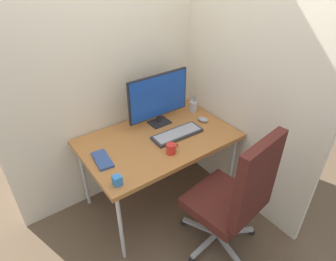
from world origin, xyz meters
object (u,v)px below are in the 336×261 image
object	(u,v)px
pen_holder	(193,106)
coffee_mug	(171,149)
keyboard	(177,134)
office_chair	(236,196)
mouse	(203,119)
notebook	(102,160)
desk_clamp_accessory	(117,180)
monitor	(158,97)

from	to	relation	value
pen_holder	coffee_mug	bearing A→B (deg)	-144.31
keyboard	pen_holder	world-z (taller)	pen_holder
office_chair	mouse	world-z (taller)	office_chair
notebook	desk_clamp_accessory	xyz separation A→B (m)	(-0.03, -0.30, 0.03)
keyboard	coffee_mug	size ratio (longest dim) A/B	4.15
monitor	notebook	xyz separation A→B (m)	(-0.67, -0.21, -0.25)
keyboard	office_chair	bearing A→B (deg)	-90.48
pen_holder	coffee_mug	size ratio (longest dim) A/B	1.68
mouse	office_chair	bearing A→B (deg)	-132.38
office_chair	coffee_mug	xyz separation A→B (m)	(-0.19, 0.55, 0.18)
mouse	pen_holder	bearing A→B (deg)	57.99
pen_holder	coffee_mug	world-z (taller)	pen_holder
coffee_mug	desk_clamp_accessory	world-z (taller)	coffee_mug
office_chair	mouse	distance (m)	0.85
office_chair	coffee_mug	distance (m)	0.61
keyboard	desk_clamp_accessory	distance (m)	0.74
monitor	notebook	size ratio (longest dim) A/B	2.54
office_chair	coffee_mug	size ratio (longest dim) A/B	10.39
keyboard	desk_clamp_accessory	xyz separation A→B (m)	(-0.71, -0.24, 0.02)
keyboard	pen_holder	bearing A→B (deg)	32.50
coffee_mug	desk_clamp_accessory	size ratio (longest dim) A/B	1.51
office_chair	desk_clamp_accessory	bearing A→B (deg)	145.54
monitor	desk_clamp_accessory	bearing A→B (deg)	-143.95
office_chair	mouse	size ratio (longest dim) A/B	10.98
pen_holder	notebook	distance (m)	1.08
coffee_mug	desk_clamp_accessory	distance (m)	0.52
mouse	pen_holder	world-z (taller)	pen_holder
mouse	desk_clamp_accessory	size ratio (longest dim) A/B	1.43
pen_holder	desk_clamp_accessory	size ratio (longest dim) A/B	2.53
office_chair	desk_clamp_accessory	distance (m)	0.87
pen_holder	desk_clamp_accessory	world-z (taller)	pen_holder
pen_holder	coffee_mug	xyz separation A→B (m)	(-0.58, -0.42, -0.01)
notebook	coffee_mug	xyz separation A→B (m)	(0.49, -0.23, 0.03)
monitor	mouse	world-z (taller)	monitor
office_chair	pen_holder	size ratio (longest dim) A/B	6.20
pen_holder	keyboard	bearing A→B (deg)	-147.50
desk_clamp_accessory	monitor	bearing A→B (deg)	36.05
monitor	mouse	xyz separation A→B (m)	(0.35, -0.22, -0.24)
office_chair	mouse	bearing A→B (deg)	65.80
keyboard	mouse	distance (m)	0.34
notebook	coffee_mug	distance (m)	0.54
office_chair	coffee_mug	bearing A→B (deg)	108.84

